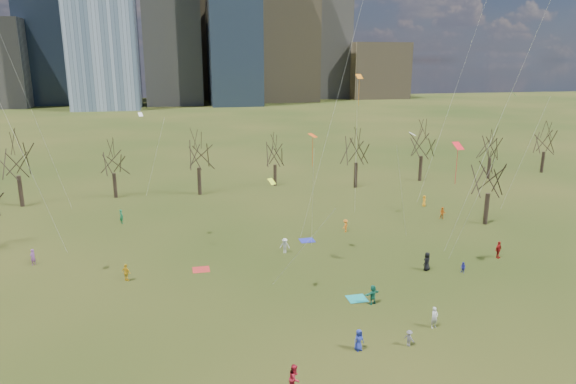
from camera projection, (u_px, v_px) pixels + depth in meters
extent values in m
plane|color=black|center=(322.00, 317.00, 39.82)|extent=(500.00, 500.00, 0.00)
cube|color=#726347|center=(285.00, 24.00, 243.53)|extent=(28.00, 28.00, 72.00)
cube|color=#384C66|center=(51.00, 29.00, 226.42)|extent=(25.00, 25.00, 65.00)
cube|color=slate|center=(326.00, 41.00, 264.84)|extent=(22.00, 22.00, 58.00)
cube|color=#726347|center=(198.00, 51.00, 261.48)|extent=(30.00, 30.00, 48.00)
cube|color=#726347|center=(374.00, 71.00, 269.27)|extent=(30.00, 28.00, 28.00)
cylinder|color=black|center=(21.00, 191.00, 69.40)|extent=(0.55, 0.55, 4.28)
cylinder|color=black|center=(115.00, 185.00, 73.97)|extent=(0.52, 0.52, 3.60)
cylinder|color=black|center=(199.00, 181.00, 75.56)|extent=(0.54, 0.54, 4.05)
cylinder|color=black|center=(275.00, 175.00, 81.07)|extent=(0.51, 0.51, 3.38)
cylinder|color=black|center=(356.00, 175.00, 79.82)|extent=(0.54, 0.54, 3.96)
cylinder|color=black|center=(420.00, 168.00, 84.28)|extent=(0.54, 0.54, 4.14)
cylinder|color=black|center=(489.00, 168.00, 86.01)|extent=(0.52, 0.52, 3.51)
cylinder|color=black|center=(542.00, 162.00, 90.46)|extent=(0.53, 0.53, 3.74)
cylinder|color=black|center=(486.00, 209.00, 61.96)|extent=(0.53, 0.53, 3.83)
cube|color=teal|center=(357.00, 299.00, 42.79)|extent=(1.60, 1.50, 0.03)
cube|color=#2228A1|center=(307.00, 240.00, 56.63)|extent=(1.60, 1.50, 0.03)
cube|color=#AD2622|center=(201.00, 270.00, 48.74)|extent=(1.60, 1.50, 0.03)
imported|color=#223296|center=(359.00, 340.00, 35.05)|extent=(0.85, 0.66, 1.54)
imported|color=silver|center=(434.00, 317.00, 37.99)|extent=(0.69, 0.55, 1.66)
imported|color=#A9182A|center=(295.00, 378.00, 30.60)|extent=(1.06, 1.12, 1.82)
imported|color=slate|center=(409.00, 338.00, 35.61)|extent=(0.78, 0.89, 1.19)
imported|color=gold|center=(126.00, 273.00, 46.10)|extent=(0.98, 0.89, 1.60)
imported|color=#197359|center=(373.00, 295.00, 41.73)|extent=(1.59, 0.99, 1.64)
imported|color=black|center=(427.00, 261.00, 48.40)|extent=(1.04, 0.96, 1.79)
imported|color=#9451A2|center=(33.00, 257.00, 49.71)|extent=(0.64, 0.71, 1.63)
imported|color=#222394|center=(463.00, 268.00, 47.88)|extent=(0.54, 0.62, 1.07)
imported|color=silver|center=(285.00, 246.00, 52.84)|extent=(1.16, 0.89, 1.59)
imported|color=#A71917|center=(498.00, 250.00, 51.44)|extent=(1.11, 0.82, 1.75)
imported|color=orange|center=(424.00, 201.00, 69.72)|extent=(0.76, 0.88, 1.53)
imported|color=#197245|center=(121.00, 216.00, 62.45)|extent=(0.68, 0.76, 1.74)
imported|color=orange|center=(443.00, 213.00, 64.21)|extent=(0.93, 0.88, 1.51)
imported|color=orange|center=(345.00, 226.00, 59.30)|extent=(1.09, 1.09, 1.51)
plane|color=#E24C13|center=(313.00, 135.00, 48.45)|extent=(1.18, 1.17, 0.33)
cylinder|color=silver|center=(313.00, 202.00, 46.25)|extent=(1.91, 7.16, 11.03)
cylinder|color=#E24C13|center=(313.00, 152.00, 48.85)|extent=(0.04, 0.04, 2.70)
cylinder|color=silver|center=(495.00, 132.00, 42.91)|extent=(2.64, 8.38, 24.22)
plane|color=red|center=(458.00, 146.00, 45.12)|extent=(1.17, 1.01, 0.59)
cylinder|color=silver|center=(470.00, 214.00, 43.44)|extent=(0.60, 6.24, 10.63)
cylinder|color=red|center=(456.00, 167.00, 45.59)|extent=(0.04, 0.04, 3.15)
cylinder|color=silver|center=(343.00, 76.00, 46.60)|extent=(5.98, 7.26, 33.11)
plane|color=green|center=(513.00, 93.00, 60.36)|extent=(1.16, 1.29, 0.80)
cylinder|color=silver|center=(524.00, 156.00, 59.51)|extent=(0.49, 5.67, 14.20)
cylinder|color=silver|center=(29.00, 105.00, 55.52)|extent=(4.57, 9.66, 26.45)
plane|color=orange|center=(359.00, 76.00, 58.19)|extent=(0.99, 0.84, 0.52)
cylinder|color=silver|center=(356.00, 151.00, 57.05)|extent=(2.49, 6.13, 16.14)
cylinder|color=orange|center=(359.00, 92.00, 58.64)|extent=(0.04, 0.04, 3.00)
plane|color=#D8FD28|center=(272.00, 181.00, 40.15)|extent=(0.86, 0.81, 0.41)
cylinder|color=silver|center=(300.00, 251.00, 37.60)|extent=(2.57, 8.30, 8.72)
plane|color=white|center=(140.00, 114.00, 67.35)|extent=(0.92, 0.81, 0.48)
cylinder|color=silver|center=(155.00, 158.00, 66.99)|extent=(3.13, 4.41, 11.02)
plane|color=white|center=(412.00, 134.00, 51.39)|extent=(0.90, 0.94, 0.32)
cylinder|color=silver|center=(402.00, 195.00, 49.15)|extent=(4.69, 6.55, 10.76)
cylinder|color=silver|center=(452.00, 100.00, 61.18)|extent=(4.51, 5.65, 26.71)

